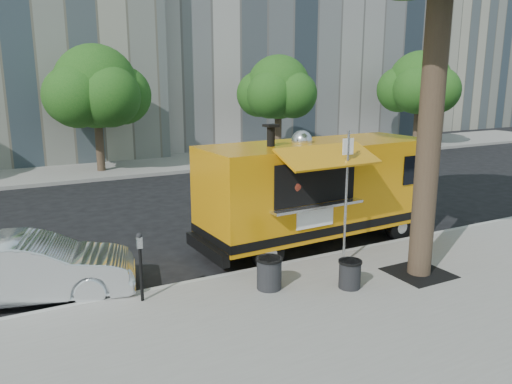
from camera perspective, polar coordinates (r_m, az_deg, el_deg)
ground at (r=12.05m, az=-0.57°, el=-7.65°), size 120.00×120.00×0.00m
sidewalk at (r=8.97m, az=11.68°, el=-15.05°), size 60.00×6.00×0.15m
curb at (r=11.26m, az=1.63°, el=-8.77°), size 60.00×0.14×0.16m
far_sidewalk at (r=24.44m, az=-15.29°, el=2.73°), size 60.00×5.00×0.15m
building_right at (r=49.07m, az=18.82°, el=16.76°), size 16.00×12.00×16.00m
tree_well at (r=11.37m, az=18.09°, el=-8.79°), size 1.20×1.20×0.02m
far_tree_b at (r=23.10m, az=-17.86°, el=11.38°), size 3.60×3.60×5.50m
far_tree_c at (r=26.01m, az=2.59°, el=11.84°), size 3.24×3.24×5.21m
far_tree_d at (r=32.38m, az=18.18°, el=11.76°), size 3.78×3.78×5.64m
sign_post at (r=11.08m, az=10.28°, el=0.26°), size 0.28×0.06×3.00m
parking_meter at (r=9.52m, az=-13.09°, el=-7.46°), size 0.11×0.11×1.33m
food_truck at (r=12.75m, az=6.96°, el=0.36°), size 6.49×3.17×3.15m
sedan at (r=10.66m, az=-24.40°, el=-7.99°), size 4.14×2.29×1.29m
trash_bin_left at (r=9.98m, az=1.51°, el=-9.15°), size 0.53×0.53×0.64m
trash_bin_right at (r=10.20m, az=10.67°, el=-9.10°), size 0.47×0.47×0.57m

